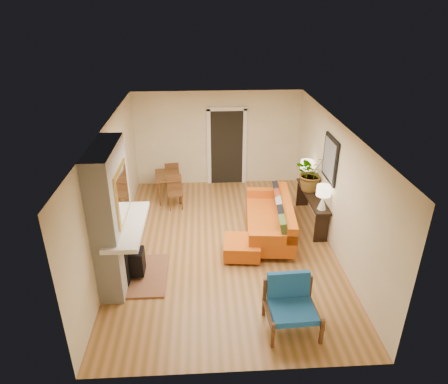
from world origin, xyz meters
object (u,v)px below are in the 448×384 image
at_px(blue_chair, 291,301).
at_px(lamp_far, 306,168).
at_px(console_table, 312,200).
at_px(lamp_near, 323,195).
at_px(sofa, 273,219).
at_px(houseplant, 311,172).
at_px(dining_table, 171,179).
at_px(ottoman, 242,247).

bearing_deg(blue_chair, lamp_far, 73.51).
bearing_deg(console_table, lamp_near, -90.00).
relative_size(sofa, houseplant, 2.64).
height_order(console_table, houseplant, houseplant).
bearing_deg(blue_chair, lamp_near, 64.99).
bearing_deg(lamp_near, blue_chair, -115.01).
relative_size(blue_chair, lamp_near, 1.55).
relative_size(sofa, blue_chair, 2.72).
bearing_deg(houseplant, sofa, -142.86).
relative_size(dining_table, houseplant, 1.79).
height_order(blue_chair, lamp_far, lamp_far).
relative_size(ottoman, lamp_far, 1.46).
xyz_separation_m(sofa, houseplant, (0.97, 0.74, 0.78)).
height_order(ottoman, lamp_far, lamp_far).
relative_size(blue_chair, console_table, 0.45).
bearing_deg(ottoman, console_table, 36.43).
bearing_deg(console_table, blue_chair, -110.02).
relative_size(console_table, lamp_near, 3.43).
height_order(lamp_near, houseplant, houseplant).
xyz_separation_m(blue_chair, lamp_far, (1.16, 3.93, 0.61)).
bearing_deg(houseplant, lamp_near, -89.40).
distance_m(blue_chair, console_table, 3.40).
relative_size(ottoman, dining_table, 0.51).
bearing_deg(lamp_near, lamp_far, 90.00).
distance_m(ottoman, lamp_far, 2.80).
height_order(sofa, dining_table, sofa).
relative_size(dining_table, lamp_near, 2.88).
relative_size(lamp_near, houseplant, 0.62).
xyz_separation_m(sofa, console_table, (0.98, 0.48, 0.19)).
distance_m(sofa, lamp_far, 1.70).
bearing_deg(houseplant, console_table, -87.79).
height_order(sofa, lamp_near, lamp_near).
relative_size(ottoman, lamp_near, 1.46).
bearing_deg(houseplant, ottoman, -138.27).
height_order(blue_chair, console_table, blue_chair).
distance_m(sofa, houseplant, 1.45).
height_order(console_table, lamp_far, lamp_far).
distance_m(sofa, blue_chair, 2.73).
distance_m(sofa, ottoman, 1.12).
xyz_separation_m(dining_table, lamp_near, (3.33, -2.17, 0.52)).
relative_size(console_table, houseplant, 2.13).
bearing_deg(console_table, ottoman, -143.57).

